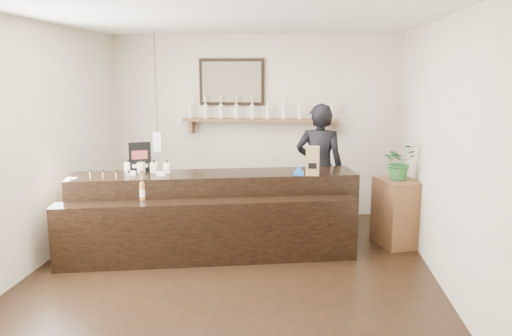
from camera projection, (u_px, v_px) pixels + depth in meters
name	position (u px, v px, depth m)	size (l,w,h in m)	color
ground	(233.00, 270.00, 5.68)	(5.00, 5.00, 0.00)	black
room_shell	(231.00, 121.00, 5.37)	(5.00, 5.00, 5.00)	beige
back_wall_decor	(243.00, 103.00, 7.69)	(2.66, 0.96, 1.69)	brown
counter	(213.00, 217.00, 6.19)	(3.58, 1.67, 1.15)	black
promo_sign	(140.00, 157.00, 6.25)	(0.25, 0.15, 0.38)	black
paper_bag	(312.00, 161.00, 6.06)	(0.16, 0.13, 0.35)	olive
tape_dispenser	(299.00, 172.00, 6.08)	(0.12, 0.05, 0.10)	blue
side_cabinet	(396.00, 212.00, 6.49)	(0.61, 0.71, 0.87)	brown
potted_plant	(399.00, 162.00, 6.36)	(0.42, 0.36, 0.46)	#2A6A31
shopkeeper	(320.00, 160.00, 6.91)	(0.75, 0.49, 2.05)	black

